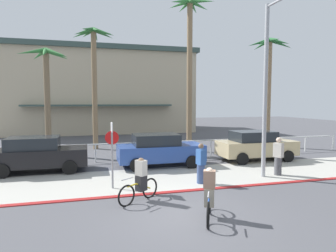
{
  "coord_description": "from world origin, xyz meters",
  "views": [
    {
      "loc": [
        -2.63,
        -8.05,
        3.35
      ],
      "look_at": [
        1.18,
        6.0,
        2.15
      ],
      "focal_mm": 31.47,
      "sensor_mm": 36.0,
      "label": 1
    }
  ],
  "objects_px": {
    "palm_tree_1": "(94,57)",
    "cyclist_blue_0": "(209,195)",
    "stop_sign_bike_lane": "(112,146)",
    "car_blue_2": "(160,150)",
    "streetlight_curb": "(269,80)",
    "car_black_1": "(38,154)",
    "pedestrian_1": "(278,158)",
    "car_tan_3": "(256,145)",
    "cyclist_yellow_1": "(140,181)",
    "palm_tree_2": "(190,43)",
    "pedestrian_0": "(201,165)",
    "palm_tree_3": "(269,67)",
    "palm_tree_0": "(47,73)"
  },
  "relations": [
    {
      "from": "palm_tree_1",
      "to": "cyclist_blue_0",
      "type": "bearing_deg",
      "value": -78.52
    },
    {
      "from": "stop_sign_bike_lane",
      "to": "car_blue_2",
      "type": "xyz_separation_m",
      "value": [
        2.67,
        3.35,
        -0.81
      ]
    },
    {
      "from": "streetlight_curb",
      "to": "car_blue_2",
      "type": "distance_m",
      "value": 6.3
    },
    {
      "from": "car_black_1",
      "to": "streetlight_curb",
      "type": "bearing_deg",
      "value": -21.2
    },
    {
      "from": "pedestrian_1",
      "to": "car_blue_2",
      "type": "bearing_deg",
      "value": 145.95
    },
    {
      "from": "car_tan_3",
      "to": "cyclist_yellow_1",
      "type": "height_order",
      "value": "car_tan_3"
    },
    {
      "from": "palm_tree_1",
      "to": "stop_sign_bike_lane",
      "type": "bearing_deg",
      "value": -87.95
    },
    {
      "from": "streetlight_curb",
      "to": "cyclist_blue_0",
      "type": "bearing_deg",
      "value": -140.21
    },
    {
      "from": "car_tan_3",
      "to": "pedestrian_1",
      "type": "distance_m",
      "value": 3.4
    },
    {
      "from": "palm_tree_2",
      "to": "streetlight_curb",
      "type": "bearing_deg",
      "value": -83.19
    },
    {
      "from": "palm_tree_1",
      "to": "pedestrian_1",
      "type": "xyz_separation_m",
      "value": [
        7.81,
        -10.04,
        -5.63
      ]
    },
    {
      "from": "streetlight_curb",
      "to": "cyclist_yellow_1",
      "type": "xyz_separation_m",
      "value": [
        -5.85,
        -1.5,
        -3.58
      ]
    },
    {
      "from": "stop_sign_bike_lane",
      "to": "palm_tree_2",
      "type": "height_order",
      "value": "palm_tree_2"
    },
    {
      "from": "palm_tree_1",
      "to": "pedestrian_0",
      "type": "relative_size",
      "value": 5.1
    },
    {
      "from": "palm_tree_3",
      "to": "car_black_1",
      "type": "bearing_deg",
      "value": -164.58
    },
    {
      "from": "palm_tree_3",
      "to": "pedestrian_0",
      "type": "height_order",
      "value": "palm_tree_3"
    },
    {
      "from": "pedestrian_0",
      "to": "cyclist_yellow_1",
      "type": "bearing_deg",
      "value": -152.44
    },
    {
      "from": "palm_tree_2",
      "to": "car_blue_2",
      "type": "height_order",
      "value": "palm_tree_2"
    },
    {
      "from": "palm_tree_3",
      "to": "car_tan_3",
      "type": "distance_m",
      "value": 7.68
    },
    {
      "from": "palm_tree_0",
      "to": "cyclist_blue_0",
      "type": "xyz_separation_m",
      "value": [
        5.75,
        -12.31,
        -4.44
      ]
    },
    {
      "from": "palm_tree_2",
      "to": "car_blue_2",
      "type": "distance_m",
      "value": 8.13
    },
    {
      "from": "palm_tree_1",
      "to": "cyclist_blue_0",
      "type": "xyz_separation_m",
      "value": [
        2.81,
        -13.84,
        -5.75
      ]
    },
    {
      "from": "stop_sign_bike_lane",
      "to": "cyclist_blue_0",
      "type": "relative_size",
      "value": 1.53
    },
    {
      "from": "car_tan_3",
      "to": "palm_tree_2",
      "type": "bearing_deg",
      "value": 122.75
    },
    {
      "from": "palm_tree_2",
      "to": "cyclist_yellow_1",
      "type": "xyz_separation_m",
      "value": [
        -4.94,
        -9.12,
        -6.51
      ]
    },
    {
      "from": "car_black_1",
      "to": "car_tan_3",
      "type": "xyz_separation_m",
      "value": [
        11.51,
        -0.23,
        0.0
      ]
    },
    {
      "from": "car_black_1",
      "to": "car_blue_2",
      "type": "xyz_separation_m",
      "value": [
        5.87,
        -0.29,
        0.0
      ]
    },
    {
      "from": "palm_tree_3",
      "to": "pedestrian_1",
      "type": "distance_m",
      "value": 10.33
    },
    {
      "from": "stop_sign_bike_lane",
      "to": "car_blue_2",
      "type": "relative_size",
      "value": 0.58
    },
    {
      "from": "streetlight_curb",
      "to": "car_black_1",
      "type": "bearing_deg",
      "value": 158.8
    },
    {
      "from": "palm_tree_2",
      "to": "pedestrian_0",
      "type": "height_order",
      "value": "palm_tree_2"
    },
    {
      "from": "palm_tree_2",
      "to": "palm_tree_3",
      "type": "relative_size",
      "value": 1.26
    },
    {
      "from": "car_blue_2",
      "to": "car_tan_3",
      "type": "xyz_separation_m",
      "value": [
        5.65,
        0.06,
        0.0
      ]
    },
    {
      "from": "stop_sign_bike_lane",
      "to": "car_blue_2",
      "type": "bearing_deg",
      "value": 51.41
    },
    {
      "from": "palm_tree_1",
      "to": "pedestrian_0",
      "type": "bearing_deg",
      "value": -69.43
    },
    {
      "from": "cyclist_yellow_1",
      "to": "car_tan_3",
      "type": "bearing_deg",
      "value": 34.02
    },
    {
      "from": "cyclist_yellow_1",
      "to": "pedestrian_1",
      "type": "distance_m",
      "value": 6.89
    },
    {
      "from": "pedestrian_1",
      "to": "cyclist_blue_0",
      "type": "bearing_deg",
      "value": -142.81
    },
    {
      "from": "stop_sign_bike_lane",
      "to": "palm_tree_0",
      "type": "bearing_deg",
      "value": 110.93
    },
    {
      "from": "cyclist_yellow_1",
      "to": "pedestrian_0",
      "type": "height_order",
      "value": "pedestrian_0"
    },
    {
      "from": "palm_tree_3",
      "to": "car_blue_2",
      "type": "xyz_separation_m",
      "value": [
        -9.38,
        -4.49,
        -5.04
      ]
    },
    {
      "from": "palm_tree_0",
      "to": "pedestrian_1",
      "type": "distance_m",
      "value": 14.38
    },
    {
      "from": "streetlight_curb",
      "to": "palm_tree_3",
      "type": "relative_size",
      "value": 0.94
    },
    {
      "from": "palm_tree_1",
      "to": "palm_tree_3",
      "type": "xyz_separation_m",
      "value": [
        12.41,
        -2.33,
        -0.53
      ]
    },
    {
      "from": "streetlight_curb",
      "to": "palm_tree_3",
      "type": "bearing_deg",
      "value": 55.97
    },
    {
      "from": "car_tan_3",
      "to": "pedestrian_0",
      "type": "xyz_separation_m",
      "value": [
        -4.78,
        -3.65,
        -0.1
      ]
    },
    {
      "from": "palm_tree_2",
      "to": "car_tan_3",
      "type": "height_order",
      "value": "palm_tree_2"
    },
    {
      "from": "car_black_1",
      "to": "cyclist_blue_0",
      "type": "distance_m",
      "value": 9.23
    },
    {
      "from": "palm_tree_1",
      "to": "pedestrian_0",
      "type": "height_order",
      "value": "palm_tree_1"
    },
    {
      "from": "stop_sign_bike_lane",
      "to": "palm_tree_1",
      "type": "height_order",
      "value": "palm_tree_1"
    }
  ]
}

